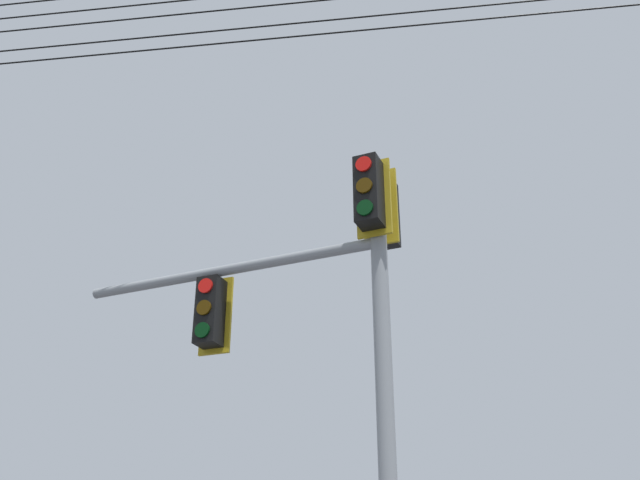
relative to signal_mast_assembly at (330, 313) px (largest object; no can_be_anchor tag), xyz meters
The scene contains 1 object.
signal_mast_assembly is the anchor object (origin of this frame).
Camera 1 is at (7.93, 1.05, 1.66)m, focal length 40.59 mm.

